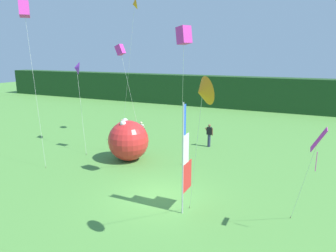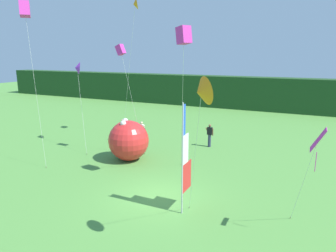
{
  "view_description": "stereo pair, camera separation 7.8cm",
  "coord_description": "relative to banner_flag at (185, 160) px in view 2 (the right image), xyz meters",
  "views": [
    {
      "loc": [
        6.2,
        -12.12,
        6.65
      ],
      "look_at": [
        -0.62,
        2.45,
        2.88
      ],
      "focal_mm": 33.07,
      "sensor_mm": 36.0,
      "label": 1
    },
    {
      "loc": [
        6.27,
        -12.09,
        6.65
      ],
      "look_at": [
        -0.62,
        2.45,
        2.88
      ],
      "focal_mm": 33.07,
      "sensor_mm": 36.0,
      "label": 2
    }
  ],
  "objects": [
    {
      "name": "kite_magenta_box_4",
      "position": [
        -1.1,
        2.37,
        5.17
      ],
      "size": [
        1.66,
        3.19,
        7.92
      ],
      "color": "brown",
      "rests_on": "ground"
    },
    {
      "name": "kite_magenta_box_3",
      "position": [
        -10.75,
        1.94,
        6.81
      ],
      "size": [
        1.78,
        1.18,
        9.59
      ],
      "color": "brown",
      "rests_on": "ground"
    },
    {
      "name": "kite_magenta_box_2",
      "position": [
        -6.61,
        5.33,
        4.56
      ],
      "size": [
        1.55,
        0.86,
        7.25
      ],
      "color": "brown",
      "rests_on": "ground"
    },
    {
      "name": "ground_plane",
      "position": [
        -1.65,
        0.67,
        -2.29
      ],
      "size": [
        120.0,
        120.0,
        0.0
      ],
      "primitive_type": "plane",
      "color": "#518E3D"
    },
    {
      "name": "banner_flag",
      "position": [
        0.0,
        0.0,
        0.0
      ],
      "size": [
        0.06,
        1.03,
        4.79
      ],
      "color": "#B7B7BC",
      "rests_on": "ground"
    },
    {
      "name": "kite_purple_delta_6",
      "position": [
        -10.93,
        6.17,
        3.35
      ],
      "size": [
        2.53,
        2.43,
        6.13
      ],
      "color": "brown",
      "rests_on": "ground"
    },
    {
      "name": "kite_orange_delta_1",
      "position": [
        1.62,
        -2.8,
        3.26
      ],
      "size": [
        1.98,
        3.55,
        6.02
      ],
      "color": "brown",
      "rests_on": "ground"
    },
    {
      "name": "distant_treeline",
      "position": [
        -1.65,
        26.92,
        -0.33
      ],
      "size": [
        80.0,
        2.4,
        3.93
      ],
      "primitive_type": "cube",
      "color": "#1E421E",
      "rests_on": "ground"
    },
    {
      "name": "person_mid_field",
      "position": [
        -6.91,
        8.25,
        -1.4
      ],
      "size": [
        0.55,
        0.48,
        1.68
      ],
      "color": "#2D334C",
      "rests_on": "ground"
    },
    {
      "name": "inflatable_balloon",
      "position": [
        -5.72,
        4.57,
        -1.0
      ],
      "size": [
        2.57,
        2.59,
        2.67
      ],
      "color": "red",
      "rests_on": "ground"
    },
    {
      "name": "kite_orange_delta_0",
      "position": [
        -8.07,
        9.64,
        7.91
      ],
      "size": [
        2.94,
        2.17,
        10.68
      ],
      "color": "brown",
      "rests_on": "ground"
    },
    {
      "name": "kite_magenta_diamond_5",
      "position": [
        4.88,
        -0.14,
        1.4
      ],
      "size": [
        0.91,
        1.76,
        4.23
      ],
      "color": "brown",
      "rests_on": "ground"
    },
    {
      "name": "person_far_left",
      "position": [
        -1.96,
        9.55,
        -1.4
      ],
      "size": [
        0.55,
        0.48,
        1.69
      ],
      "color": "#2D334C",
      "rests_on": "ground"
    },
    {
      "name": "person_near_banner",
      "position": [
        -8.51,
        8.1,
        -1.37
      ],
      "size": [
        0.55,
        0.48,
        1.73
      ],
      "color": "#B7B2A3",
      "rests_on": "ground"
    }
  ]
}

